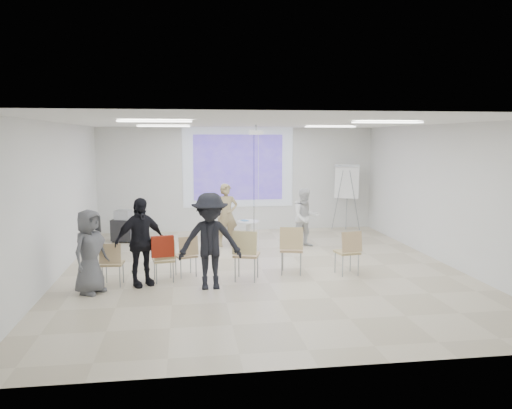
{
  "coord_description": "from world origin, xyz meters",
  "views": [
    {
      "loc": [
        -1.51,
        -9.93,
        2.7
      ],
      "look_at": [
        0.0,
        0.8,
        1.25
      ],
      "focal_mm": 35.0,
      "sensor_mm": 36.0,
      "label": 1
    }
  ],
  "objects": [
    {
      "name": "wall_left",
      "position": [
        -4.05,
        0.0,
        1.5
      ],
      "size": [
        0.1,
        9.0,
        3.0
      ],
      "primitive_type": "cube",
      "color": "silver",
      "rests_on": "floor"
    },
    {
      "name": "ceiling",
      "position": [
        0.0,
        0.0,
        3.05
      ],
      "size": [
        8.0,
        9.0,
        0.1
      ],
      "primitive_type": "cube",
      "color": "white",
      "rests_on": "wall_back"
    },
    {
      "name": "fluor_panel_ne",
      "position": [
        2.0,
        2.0,
        2.97
      ],
      "size": [
        1.2,
        0.3,
        0.02
      ],
      "primitive_type": "cube",
      "color": "white",
      "rests_on": "ceiling"
    },
    {
      "name": "laptop",
      "position": [
        -1.55,
        -0.27,
        0.44
      ],
      "size": [
        0.36,
        0.31,
        0.02
      ],
      "primitive_type": "imported",
      "rotation": [
        0.0,
        0.0,
        3.48
      ],
      "color": "black",
      "rests_on": "chair_left_inner"
    },
    {
      "name": "chair_left_inner",
      "position": [
        -1.52,
        -0.35,
        0.48
      ],
      "size": [
        0.5,
        0.52,
        0.82
      ],
      "rotation": [
        0.0,
        0.0,
        0.34
      ],
      "color": "tan",
      "rests_on": "floor"
    },
    {
      "name": "projection_halo",
      "position": [
        0.0,
        4.49,
        1.85
      ],
      "size": [
        3.2,
        0.01,
        2.3
      ],
      "primitive_type": "cube",
      "color": "silver",
      "rests_on": "wall_back"
    },
    {
      "name": "chair_far_left",
      "position": [
        -2.88,
        -0.79,
        0.48
      ],
      "size": [
        0.41,
        0.44,
        0.82
      ],
      "rotation": [
        0.0,
        0.0,
        -0.07
      ],
      "color": "tan",
      "rests_on": "floor"
    },
    {
      "name": "pedestal_table",
      "position": [
        -0.01,
        2.1,
        0.38
      ],
      "size": [
        0.73,
        0.73,
        0.69
      ],
      "rotation": [
        0.0,
        0.0,
        0.41
      ],
      "color": "silver",
      "rests_on": "floor"
    },
    {
      "name": "av_cart",
      "position": [
        -3.16,
        3.3,
        0.38
      ],
      "size": [
        0.66,
        0.59,
        0.83
      ],
      "rotation": [
        0.0,
        0.0,
        -0.3
      ],
      "color": "black",
      "rests_on": "floor"
    },
    {
      "name": "audience_left",
      "position": [
        -2.36,
        -0.8,
        0.93
      ],
      "size": [
        1.27,
        1.09,
        1.87
      ],
      "primitive_type": "imported",
      "rotation": [
        0.0,
        0.0,
        0.49
      ],
      "color": "black",
      "rests_on": "floor"
    },
    {
      "name": "chair_center",
      "position": [
        -0.42,
        -0.8,
        0.58
      ],
      "size": [
        0.58,
        0.61,
        0.98
      ],
      "rotation": [
        0.0,
        0.0,
        -0.29
      ],
      "color": "tan",
      "rests_on": "floor"
    },
    {
      "name": "flipchart_easel",
      "position": [
        3.14,
        4.04,
        1.42
      ],
      "size": [
        0.77,
        0.62,
        1.92
      ],
      "rotation": [
        0.0,
        0.0,
        -0.41
      ],
      "color": "#95979D",
      "rests_on": "floor"
    },
    {
      "name": "chair_right_inner",
      "position": [
        0.53,
        -0.45,
        0.58
      ],
      "size": [
        0.56,
        0.59,
        0.97
      ],
      "rotation": [
        0.0,
        0.0,
        -0.24
      ],
      "color": "tan",
      "rests_on": "floor"
    },
    {
      "name": "audience_outer",
      "position": [
        -3.19,
        -1.15,
        0.83
      ],
      "size": [
        0.89,
        0.97,
        1.66
      ],
      "primitive_type": "imported",
      "rotation": [
        0.0,
        0.0,
        1.0
      ],
      "color": "#5B5C61",
      "rests_on": "floor"
    },
    {
      "name": "chair_left_mid",
      "position": [
        -1.95,
        -0.65,
        0.49
      ],
      "size": [
        0.45,
        0.48,
        0.82
      ],
      "rotation": [
        0.0,
        0.0,
        0.18
      ],
      "color": "tan",
      "rests_on": "floor"
    },
    {
      "name": "controller_right",
      "position": [
        1.24,
        2.28,
        1.09
      ],
      "size": [
        0.05,
        0.12,
        0.04
      ],
      "primitive_type": "cube",
      "rotation": [
        0.0,
        0.0,
        0.13
      ],
      "color": "white",
      "rests_on": "player_right"
    },
    {
      "name": "floor",
      "position": [
        0.0,
        0.0,
        -0.05
      ],
      "size": [
        8.0,
        9.0,
        0.1
      ],
      "primitive_type": "cube",
      "color": "beige",
      "rests_on": "ground"
    },
    {
      "name": "chair_right_far",
      "position": [
        1.64,
        -0.67,
        0.53
      ],
      "size": [
        0.48,
        0.51,
        0.9
      ],
      "rotation": [
        0.0,
        0.0,
        0.15
      ],
      "color": "tan",
      "rests_on": "floor"
    },
    {
      "name": "fluor_panel_sw",
      "position": [
        -2.0,
        -1.5,
        2.97
      ],
      "size": [
        1.2,
        0.3,
        0.02
      ],
      "primitive_type": "cube",
      "color": "white",
      "rests_on": "ceiling"
    },
    {
      "name": "player_right",
      "position": [
        1.42,
        2.03,
        0.81
      ],
      "size": [
        0.85,
        0.72,
        1.62
      ],
      "primitive_type": "imported",
      "rotation": [
        0.0,
        0.0,
        0.13
      ],
      "color": "white",
      "rests_on": "floor"
    },
    {
      "name": "wall_back",
      "position": [
        0.0,
        4.55,
        1.5
      ],
      "size": [
        8.0,
        0.1,
        3.0
      ],
      "primitive_type": "cube",
      "color": "silver",
      "rests_on": "floor"
    },
    {
      "name": "audience_mid",
      "position": [
        -1.11,
        -1.16,
        0.99
      ],
      "size": [
        1.29,
        0.72,
        1.97
      ],
      "primitive_type": "imported",
      "rotation": [
        0.0,
        0.0,
        0.02
      ],
      "color": "black",
      "rests_on": "floor"
    },
    {
      "name": "player_left",
      "position": [
        -0.52,
        2.38,
        0.89
      ],
      "size": [
        0.72,
        0.55,
        1.78
      ],
      "primitive_type": "imported",
      "rotation": [
        0.0,
        0.0,
        0.18
      ],
      "color": "tan",
      "rests_on": "floor"
    },
    {
      "name": "ceiling_projector",
      "position": [
        0.1,
        1.49,
        2.69
      ],
      "size": [
        0.3,
        0.25,
        3.0
      ],
      "color": "white",
      "rests_on": "ceiling"
    },
    {
      "name": "fluor_panel_se",
      "position": [
        2.0,
        -1.5,
        2.97
      ],
      "size": [
        1.2,
        0.3,
        0.02
      ],
      "primitive_type": "cube",
      "color": "white",
      "rests_on": "ceiling"
    },
    {
      "name": "fluor_panel_nw",
      "position": [
        -2.0,
        2.0,
        2.97
      ],
      "size": [
        1.2,
        0.3,
        0.02
      ],
      "primitive_type": "cube",
      "color": "white",
      "rests_on": "ceiling"
    },
    {
      "name": "controller_left",
      "position": [
        -0.34,
        2.63,
        1.17
      ],
      "size": [
        0.06,
        0.12,
        0.04
      ],
      "primitive_type": "cube",
      "rotation": [
        0.0,
        0.0,
        0.18
      ],
      "color": "white",
      "rests_on": "player_left"
    },
    {
      "name": "wall_right",
      "position": [
        4.05,
        0.0,
        1.5
      ],
      "size": [
        0.1,
        9.0,
        3.0
      ],
      "primitive_type": "cube",
      "color": "silver",
      "rests_on": "floor"
    },
    {
      "name": "red_jacket",
      "position": [
        -1.96,
        -0.8,
        0.72
      ],
      "size": [
        0.42,
        0.17,
        0.39
      ],
      "primitive_type": "cube",
      "rotation": [
        0.0,
        0.0,
        0.18
      ],
      "color": "maroon",
      "rests_on": "chair_left_mid"
    },
    {
      "name": "projection_image",
      "position": [
        0.0,
        4.47,
        1.85
      ],
      "size": [
        2.6,
        0.01,
        1.9
      ],
      "primitive_type": "cube",
      "color": "#4C36B9",
      "rests_on": "wall_back"
    }
  ]
}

